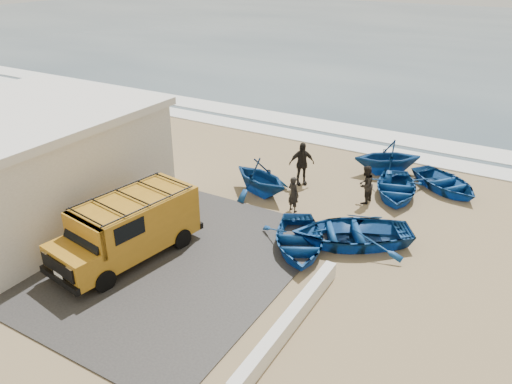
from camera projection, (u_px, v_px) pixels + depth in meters
The scene contains 17 objects.
ground at pixel (207, 237), 18.81m from camera, with size 160.00×160.00×0.00m, color #927B55.
slab at pixel (130, 246), 18.16m from camera, with size 12.00×10.00×0.05m, color #373432.
ocean at pixel (468, 38), 62.31m from camera, with size 180.00×88.00×0.01m, color #385166.
surf_line at pixel (331, 142), 28.12m from camera, with size 180.00×1.60×0.06m, color white.
surf_wash at pixel (347, 130), 30.07m from camera, with size 180.00×2.20×0.04m, color white.
building at pixel (21, 163), 19.74m from camera, with size 8.40×9.40×4.30m.
parapet at pixel (290, 321), 14.08m from camera, with size 0.35×6.00×0.55m, color silver.
van at pixel (129, 226), 17.10m from camera, with size 2.82×5.49×2.24m.
boat_near_left at pixel (299, 240), 17.85m from camera, with size 2.65×3.71×0.77m, color navy.
boat_near_right at pixel (351, 232), 18.21m from camera, with size 3.12×4.37×0.90m, color navy.
boat_mid_left at pixel (260, 177), 21.82m from camera, with size 2.66×3.08×1.62m, color navy.
boat_mid_right at pixel (396, 188), 21.80m from camera, with size 2.60×3.65×0.76m, color navy.
boat_far_left at pixel (388, 157), 23.86m from camera, with size 2.75×3.19×1.68m, color navy.
boat_far_right at pixel (445, 183), 22.33m from camera, with size 2.54×3.56×0.74m, color navy.
fisherman_front at pixel (293, 194), 20.35m from camera, with size 0.56×0.37×1.53m, color black.
fisherman_middle at pixel (365, 185), 21.02m from camera, with size 0.81×0.63×1.67m, color black.
fisherman_back at pixel (302, 164), 22.67m from camera, with size 1.18×0.49×2.01m, color black.
Camera 1 is at (9.80, -13.05, 9.68)m, focal length 35.00 mm.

